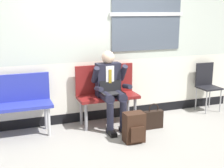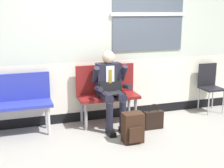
{
  "view_description": "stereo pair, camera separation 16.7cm",
  "coord_description": "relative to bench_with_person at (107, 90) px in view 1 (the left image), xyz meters",
  "views": [
    {
      "loc": [
        -1.66,
        -4.47,
        1.9
      ],
      "look_at": [
        0.0,
        0.01,
        0.75
      ],
      "focal_mm": 49.5,
      "sensor_mm": 36.0,
      "label": 1
    },
    {
      "loc": [
        -1.5,
        -4.52,
        1.9
      ],
      "look_at": [
        0.0,
        0.01,
        0.75
      ],
      "focal_mm": 49.5,
      "sensor_mm": 36.0,
      "label": 2
    }
  ],
  "objects": [
    {
      "name": "station_wall",
      "position": [
        0.01,
        0.27,
        1.01
      ],
      "size": [
        5.31,
        0.17,
        3.18
      ],
      "color": "beige",
      "rests_on": "ground"
    },
    {
      "name": "folding_chair",
      "position": [
        2.05,
        0.02,
        -0.03
      ],
      "size": [
        0.38,
        0.38,
        0.91
      ],
      "color": "black",
      "rests_on": "ground"
    },
    {
      "name": "bench_with_person",
      "position": [
        0.0,
        0.0,
        0.0
      ],
      "size": [
        1.02,
        0.42,
        1.0
      ],
      "color": "maroon",
      "rests_on": "ground"
    },
    {
      "name": "handbag",
      "position": [
        0.63,
        -0.51,
        -0.42
      ],
      "size": [
        0.32,
        0.1,
        0.43
      ],
      "color": "black",
      "rests_on": "ground"
    },
    {
      "name": "backpack",
      "position": [
        0.11,
        -0.89,
        -0.36
      ],
      "size": [
        0.3,
        0.24,
        0.45
      ],
      "color": "#331E14",
      "rests_on": "ground"
    },
    {
      "name": "ground_plane",
      "position": [
        -0.01,
        -0.29,
        -0.58
      ],
      "size": [
        18.0,
        18.0,
        0.0
      ],
      "primitive_type": "plane",
      "color": "gray"
    },
    {
      "name": "person_seated",
      "position": [
        -0.0,
        -0.21,
        0.1
      ],
      "size": [
        0.57,
        0.7,
        1.26
      ],
      "color": "#1E1E2D",
      "rests_on": "ground"
    },
    {
      "name": "bench_empty",
      "position": [
        -1.52,
        -0.0,
        -0.02
      ],
      "size": [
        1.15,
        0.42,
        0.94
      ],
      "color": "#28339E",
      "rests_on": "ground"
    }
  ]
}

